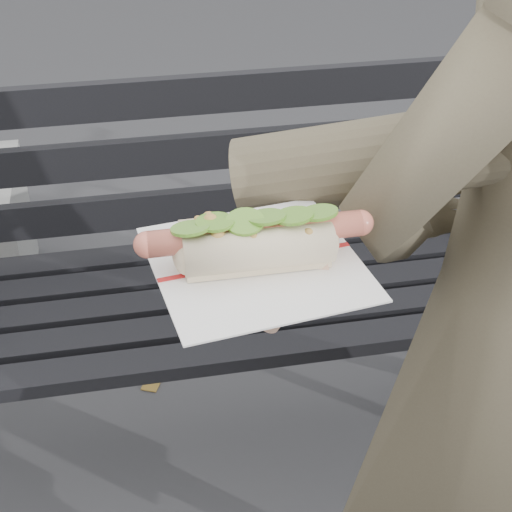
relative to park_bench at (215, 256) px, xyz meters
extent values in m
cylinder|color=black|center=(0.68, 0.10, -0.30)|extent=(0.04, 0.04, 0.45)
cube|color=black|center=(0.01, -0.25, -0.06)|extent=(1.50, 0.07, 0.03)
cube|color=black|center=(0.01, -0.16, -0.06)|extent=(1.50, 0.07, 0.03)
cube|color=black|center=(0.01, -0.07, -0.06)|extent=(1.50, 0.07, 0.03)
cube|color=black|center=(0.01, 0.02, -0.06)|extent=(1.50, 0.07, 0.03)
cube|color=black|center=(0.01, 0.11, -0.06)|extent=(1.50, 0.07, 0.03)
cube|color=black|center=(0.68, 0.12, 0.15)|extent=(0.04, 0.03, 0.42)
cube|color=black|center=(0.01, 0.14, 0.05)|extent=(1.50, 0.02, 0.08)
cube|color=black|center=(0.01, 0.14, 0.18)|extent=(1.50, 0.02, 0.08)
cube|color=black|center=(0.01, 0.14, 0.31)|extent=(1.50, 0.02, 0.08)
cylinder|color=brown|center=(0.19, -0.67, 0.56)|extent=(0.51, 0.23, 0.19)
cylinder|color=#D8A384|center=(-0.02, -0.75, 0.50)|extent=(0.09, 0.08, 0.07)
ellipsoid|color=#D8A384|center=(-0.06, -0.76, 0.49)|extent=(0.10, 0.12, 0.03)
cylinder|color=#D8A384|center=(-0.11, -0.79, 0.50)|extent=(0.06, 0.02, 0.02)
cylinder|color=#D8A384|center=(-0.11, -0.77, 0.50)|extent=(0.06, 0.02, 0.02)
cylinder|color=#D8A384|center=(-0.11, -0.75, 0.50)|extent=(0.06, 0.02, 0.02)
cylinder|color=#D8A384|center=(-0.11, -0.73, 0.50)|extent=(0.06, 0.02, 0.02)
cylinder|color=#D8A384|center=(-0.05, -0.82, 0.50)|extent=(0.04, 0.05, 0.02)
cube|color=white|center=(-0.06, -0.76, 0.51)|extent=(0.21, 0.21, 0.00)
cube|color=#B21E1E|center=(-0.06, -0.76, 0.51)|extent=(0.19, 0.03, 0.00)
cylinder|color=#D46751|center=(-0.06, -0.76, 0.54)|extent=(0.20, 0.02, 0.02)
sphere|color=#D46751|center=(-0.16, -0.76, 0.54)|extent=(0.02, 0.02, 0.02)
sphere|color=#D46751|center=(0.04, -0.76, 0.54)|extent=(0.02, 0.02, 0.02)
sphere|color=#9E6B2D|center=(-0.08, -0.75, 0.55)|extent=(0.01, 0.01, 0.01)
sphere|color=#9E6B2D|center=(-0.08, -0.75, 0.55)|extent=(0.01, 0.01, 0.01)
sphere|color=#9E6B2D|center=(0.00, -0.76, 0.56)|extent=(0.01, 0.01, 0.01)
sphere|color=#9E6B2D|center=(-0.02, -0.75, 0.55)|extent=(0.01, 0.01, 0.01)
sphere|color=#9E6B2D|center=(-0.04, -0.74, 0.55)|extent=(0.01, 0.01, 0.01)
sphere|color=#9E6B2D|center=(-0.01, -0.74, 0.55)|extent=(0.01, 0.01, 0.01)
sphere|color=#9E6B2D|center=(-0.10, -0.75, 0.55)|extent=(0.01, 0.01, 0.01)
sphere|color=#9E6B2D|center=(-0.09, -0.76, 0.55)|extent=(0.01, 0.01, 0.01)
sphere|color=#9E6B2D|center=(-0.01, -0.78, 0.55)|extent=(0.01, 0.01, 0.01)
sphere|color=#9E6B2D|center=(-0.10, -0.78, 0.55)|extent=(0.01, 0.01, 0.01)
sphere|color=#9E6B2D|center=(-0.04, -0.75, 0.55)|extent=(0.01, 0.01, 0.01)
sphere|color=#9E6B2D|center=(-0.11, -0.75, 0.56)|extent=(0.01, 0.01, 0.01)
sphere|color=#9E6B2D|center=(-0.09, -0.77, 0.55)|extent=(0.01, 0.01, 0.01)
sphere|color=#9E6B2D|center=(-0.03, -0.76, 0.56)|extent=(0.01, 0.01, 0.01)
sphere|color=#9E6B2D|center=(-0.06, -0.75, 0.55)|extent=(0.01, 0.01, 0.01)
sphere|color=#9E6B2D|center=(-0.06, -0.78, 0.55)|extent=(0.01, 0.01, 0.01)
sphere|color=#9E6B2D|center=(-0.07, -0.77, 0.56)|extent=(0.01, 0.01, 0.01)
sphere|color=#9E6B2D|center=(-0.10, -0.74, 0.55)|extent=(0.01, 0.01, 0.01)
sphere|color=#9E6B2D|center=(-0.01, -0.75, 0.55)|extent=(0.01, 0.01, 0.01)
sphere|color=#9E6B2D|center=(-0.10, -0.77, 0.55)|extent=(0.01, 0.01, 0.01)
sphere|color=#9E6B2D|center=(-0.08, -0.74, 0.55)|extent=(0.01, 0.01, 0.01)
sphere|color=#9E6B2D|center=(-0.07, -0.75, 0.55)|extent=(0.01, 0.01, 0.01)
sphere|color=#9E6B2D|center=(-0.10, -0.75, 0.56)|extent=(0.01, 0.01, 0.01)
sphere|color=#9E6B2D|center=(-0.07, -0.77, 0.55)|extent=(0.01, 0.01, 0.01)
sphere|color=#9E6B2D|center=(-0.01, -0.75, 0.55)|extent=(0.01, 0.01, 0.01)
sphere|color=#9E6B2D|center=(-0.09, -0.77, 0.55)|extent=(0.01, 0.01, 0.01)
sphere|color=#9E6B2D|center=(-0.01, -0.76, 0.55)|extent=(0.01, 0.01, 0.01)
sphere|color=#9E6B2D|center=(-0.07, -0.76, 0.55)|extent=(0.01, 0.01, 0.01)
cylinder|color=#5B9428|center=(-0.12, -0.77, 0.56)|extent=(0.04, 0.04, 0.01)
cylinder|color=#5B9428|center=(-0.09, -0.76, 0.56)|extent=(0.04, 0.04, 0.01)
cylinder|color=#5B9428|center=(-0.07, -0.77, 0.56)|extent=(0.04, 0.04, 0.01)
cylinder|color=#5B9428|center=(-0.05, -0.76, 0.56)|extent=(0.04, 0.04, 0.01)
cylinder|color=#5B9428|center=(-0.02, -0.77, 0.56)|extent=(0.04, 0.04, 0.01)
cylinder|color=#5B9428|center=(0.00, -0.77, 0.56)|extent=(0.04, 0.04, 0.01)
cube|color=brown|center=(0.79, 0.08, -0.52)|extent=(0.07, 0.08, 0.00)
cube|color=brown|center=(0.54, 1.46, -0.52)|extent=(0.09, 0.07, 0.00)
cube|color=brown|center=(-0.16, 0.20, -0.52)|extent=(0.06, 0.07, 0.00)
camera|label=1|loc=(-0.17, -1.36, 0.93)|focal=55.00mm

